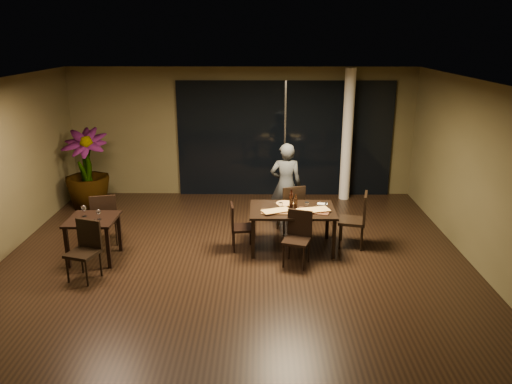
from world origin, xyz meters
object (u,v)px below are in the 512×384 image
(chair_main_right, at_px, (357,217))
(bottle_c, at_px, (291,198))
(chair_main_far, at_px, (291,207))
(bottle_b, at_px, (296,201))
(chair_main_near, at_px, (298,235))
(chair_side_near, at_px, (86,247))
(potted_plant, at_px, (87,169))
(chair_main_left, at_px, (238,224))
(diner, at_px, (286,185))
(bottle_a, at_px, (291,200))
(chair_side_far, at_px, (105,216))
(main_table, at_px, (292,213))
(side_table, at_px, (93,225))

(chair_main_right, xyz_separation_m, bottle_c, (-1.20, 0.04, 0.35))
(chair_main_far, xyz_separation_m, bottle_b, (0.03, -0.67, 0.34))
(chair_main_near, bearing_deg, chair_side_near, -151.92)
(chair_main_right, height_order, potted_plant, potted_plant)
(chair_main_left, distance_m, chair_side_near, 2.59)
(chair_main_near, xyz_separation_m, diner, (-0.13, 1.76, 0.34))
(chair_side_near, bearing_deg, bottle_a, 38.83)
(chair_main_near, xyz_separation_m, potted_plant, (-4.44, 2.78, 0.37))
(bottle_a, bearing_deg, chair_main_near, -83.08)
(chair_main_far, distance_m, chair_side_far, 3.47)
(main_table, distance_m, potted_plant, 4.89)
(bottle_a, bearing_deg, diner, 92.34)
(potted_plant, bearing_deg, side_table, -69.96)
(chair_side_near, bearing_deg, chair_main_near, 27.56)
(chair_side_far, bearing_deg, bottle_a, 164.90)
(chair_side_far, height_order, chair_side_near, chair_side_far)
(chair_side_near, distance_m, bottle_c, 3.56)
(chair_side_near, xyz_separation_m, bottle_a, (3.29, 1.23, 0.37))
(diner, bearing_deg, potted_plant, -12.92)
(chair_side_far, bearing_deg, bottle_b, 164.39)
(main_table, height_order, chair_side_near, chair_side_near)
(bottle_c, bearing_deg, chair_main_far, 85.48)
(chair_main_left, relative_size, chair_side_far, 0.87)
(chair_main_far, height_order, potted_plant, potted_plant)
(side_table, relative_size, chair_main_left, 0.94)
(main_table, distance_m, bottle_b, 0.22)
(main_table, distance_m, chair_side_far, 3.40)
(chair_main_right, bearing_deg, chair_side_near, -60.73)
(potted_plant, height_order, bottle_c, potted_plant)
(diner, bearing_deg, side_table, 26.76)
(chair_side_near, xyz_separation_m, bottle_b, (3.37, 1.20, 0.36))
(chair_main_near, height_order, chair_side_far, chair_side_far)
(chair_main_near, height_order, bottle_a, bottle_a)
(bottle_b, bearing_deg, chair_side_far, 178.60)
(main_table, xyz_separation_m, diner, (-0.07, 1.15, 0.17))
(chair_side_far, relative_size, bottle_c, 3.04)
(main_table, bearing_deg, chair_main_left, -176.65)
(chair_main_far, height_order, chair_main_near, chair_main_far)
(chair_main_far, bearing_deg, chair_main_left, 19.68)
(diner, bearing_deg, chair_main_left, 53.69)
(side_table, bearing_deg, chair_main_right, 7.46)
(chair_side_far, bearing_deg, chair_main_right, 165.51)
(chair_main_left, height_order, chair_side_near, chair_side_near)
(chair_side_far, bearing_deg, side_table, 75.11)
(main_table, height_order, potted_plant, potted_plant)
(potted_plant, xyz_separation_m, bottle_c, (4.36, -2.04, 0.04))
(bottle_b, distance_m, bottle_c, 0.13)
(chair_main_right, relative_size, bottle_c, 3.13)
(chair_side_far, bearing_deg, potted_plant, -78.62)
(main_table, relative_size, bottle_c, 4.64)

